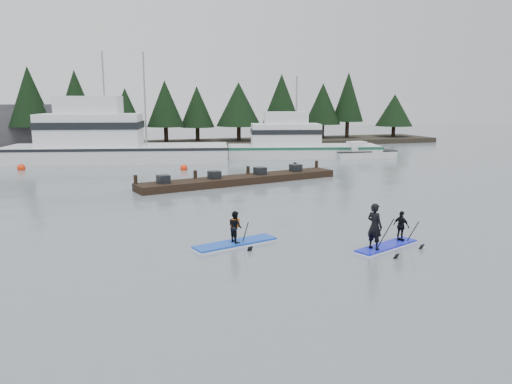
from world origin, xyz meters
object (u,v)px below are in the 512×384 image
object	(u,v)px
fishing_boat_large	(112,152)
fishing_boat_medium	(299,151)
floating_dock	(241,180)
paddleboard_duo	(385,231)
paddleboard_solo	(235,235)

from	to	relation	value
fishing_boat_large	fishing_boat_medium	world-z (taller)	fishing_boat_large
floating_dock	paddleboard_duo	size ratio (longest dim) A/B	4.70
fishing_boat_medium	paddleboard_duo	distance (m)	30.41
floating_dock	fishing_boat_medium	bearing A→B (deg)	40.46
floating_dock	paddleboard_solo	world-z (taller)	paddleboard_solo
floating_dock	paddleboard_solo	distance (m)	14.46
fishing_boat_medium	paddleboard_solo	size ratio (longest dim) A/B	4.32
paddleboard_solo	paddleboard_duo	size ratio (longest dim) A/B	1.15
fishing_boat_large	paddleboard_duo	size ratio (longest dim) A/B	6.67
paddleboard_duo	fishing_boat_medium	bearing A→B (deg)	51.80
fishing_boat_large	paddleboard_duo	xyz separation A→B (m)	(8.98, -31.04, -0.17)
fishing_boat_medium	paddleboard_solo	xyz separation A→B (m)	(-13.89, -27.01, -0.21)
paddleboard_duo	paddleboard_solo	bearing A→B (deg)	136.09
paddleboard_solo	paddleboard_duo	bearing A→B (deg)	-37.99
fishing_boat_large	paddleboard_duo	bearing A→B (deg)	-60.89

